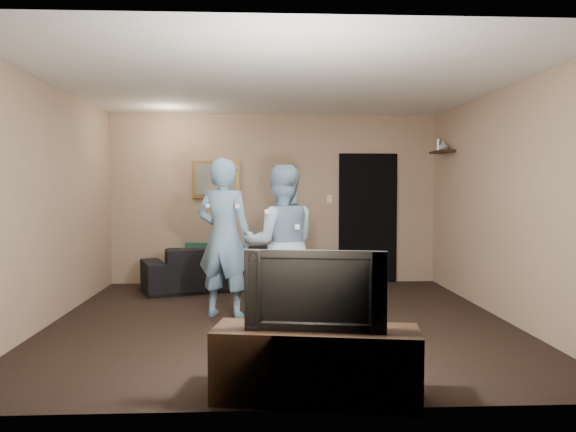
{
  "coord_description": "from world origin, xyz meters",
  "views": [
    {
      "loc": [
        -0.22,
        -6.16,
        1.49
      ],
      "look_at": [
        0.1,
        0.3,
        1.15
      ],
      "focal_mm": 35.0,
      "sensor_mm": 36.0,
      "label": 1
    }
  ],
  "objects": [
    {
      "name": "shelf_vase",
      "position": [
        2.39,
        1.76,
        2.08
      ],
      "size": [
        0.14,
        0.14,
        0.14
      ],
      "primitive_type": "imported",
      "rotation": [
        0.0,
        0.0,
        -0.06
      ],
      "color": "#A2A2A6",
      "rests_on": "wall_shelf"
    },
    {
      "name": "wall_shelf",
      "position": [
        2.39,
        1.8,
        1.99
      ],
      "size": [
        0.2,
        0.6,
        0.03
      ],
      "primitive_type": "cube",
      "color": "black",
      "rests_on": "wall_right"
    },
    {
      "name": "throw_pillow",
      "position": [
        -1.12,
        2.05,
        0.48
      ],
      "size": [
        0.41,
        0.23,
        0.39
      ],
      "primitive_type": "cube",
      "rotation": [
        0.0,
        0.0,
        -0.3
      ],
      "color": "#194C3A",
      "rests_on": "sofa"
    },
    {
      "name": "wall_back",
      "position": [
        0.0,
        2.5,
        1.3
      ],
      "size": [
        5.0,
        0.04,
        2.6
      ],
      "primitive_type": "cube",
      "color": "tan",
      "rests_on": "ground"
    },
    {
      "name": "tv_console",
      "position": [
        0.16,
        -2.32,
        0.25
      ],
      "size": [
        1.48,
        0.69,
        0.51
      ],
      "primitive_type": "cube",
      "rotation": [
        0.0,
        0.0,
        -0.17
      ],
      "color": "black",
      "rests_on": "ground"
    },
    {
      "name": "painting_frame",
      "position": [
        -0.9,
        2.48,
        1.6
      ],
      "size": [
        0.72,
        0.05,
        0.57
      ],
      "primitive_type": "cube",
      "color": "olive",
      "rests_on": "wall_back"
    },
    {
      "name": "wall_left",
      "position": [
        -2.5,
        0.0,
        1.3
      ],
      "size": [
        0.04,
        5.0,
        2.6
      ],
      "primitive_type": "cube",
      "color": "tan",
      "rests_on": "ground"
    },
    {
      "name": "painting_canvas",
      "position": [
        -0.9,
        2.45,
        1.6
      ],
      "size": [
        0.62,
        0.01,
        0.47
      ],
      "primitive_type": "cube",
      "color": "slate",
      "rests_on": "painting_frame"
    },
    {
      "name": "doorway",
      "position": [
        1.45,
        2.47,
        1.0
      ],
      "size": [
        0.9,
        0.06,
        2.0
      ],
      "primitive_type": "cube",
      "color": "black",
      "rests_on": "ground"
    },
    {
      "name": "wall_front",
      "position": [
        0.0,
        -2.5,
        1.3
      ],
      "size": [
        5.0,
        0.04,
        2.6
      ],
      "primitive_type": "cube",
      "color": "tan",
      "rests_on": "ground"
    },
    {
      "name": "wall_right",
      "position": [
        2.5,
        0.0,
        1.3
      ],
      "size": [
        0.04,
        5.0,
        2.6
      ],
      "primitive_type": "cube",
      "color": "tan",
      "rests_on": "ground"
    },
    {
      "name": "wii_player_left",
      "position": [
        -0.63,
        0.22,
        0.91
      ],
      "size": [
        0.77,
        0.64,
        1.81
      ],
      "color": "#709EC2",
      "rests_on": "ground"
    },
    {
      "name": "television",
      "position": [
        0.16,
        -2.32,
        0.78
      ],
      "size": [
        0.97,
        0.28,
        0.56
      ],
      "primitive_type": "imported",
      "rotation": [
        0.0,
        0.0,
        -0.17
      ],
      "color": "black",
      "rests_on": "tv_console"
    },
    {
      "name": "shelf_figurine",
      "position": [
        2.39,
        1.96,
        2.09
      ],
      "size": [
        0.06,
        0.06,
        0.18
      ],
      "primitive_type": "cylinder",
      "color": "silver",
      "rests_on": "wall_shelf"
    },
    {
      "name": "ceiling",
      "position": [
        0.0,
        0.0,
        2.6
      ],
      "size": [
        5.0,
        5.0,
        0.04
      ],
      "primitive_type": "cube",
      "color": "silver",
      "rests_on": "wall_back"
    },
    {
      "name": "light_switch",
      "position": [
        0.85,
        2.48,
        1.3
      ],
      "size": [
        0.08,
        0.02,
        0.12
      ],
      "primitive_type": "cube",
      "color": "silver",
      "rests_on": "wall_back"
    },
    {
      "name": "sofa",
      "position": [
        -0.81,
        2.05,
        0.32
      ],
      "size": [
        2.35,
        1.51,
        0.64
      ],
      "primitive_type": "imported",
      "rotation": [
        0.0,
        0.0,
        3.47
      ],
      "color": "black",
      "rests_on": "ground"
    },
    {
      "name": "wii_player_right",
      "position": [
        0.01,
        -0.05,
        0.86
      ],
      "size": [
        0.85,
        0.67,
        1.73
      ],
      "color": "#8BAECB",
      "rests_on": "ground"
    },
    {
      "name": "ground",
      "position": [
        0.0,
        0.0,
        0.0
      ],
      "size": [
        5.0,
        5.0,
        0.0
      ],
      "primitive_type": "plane",
      "color": "black",
      "rests_on": "ground"
    }
  ]
}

